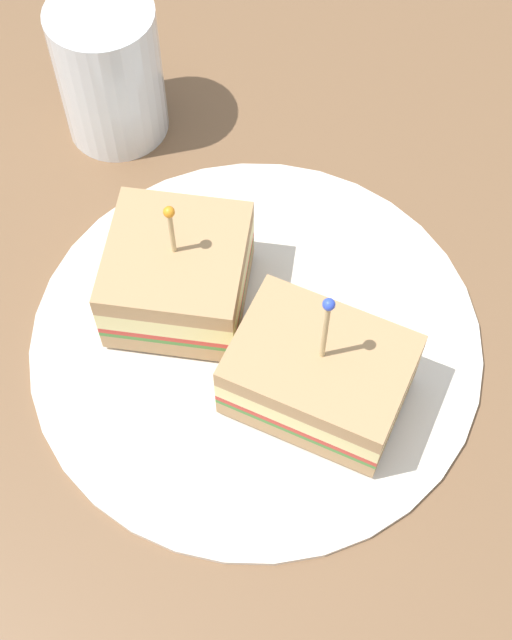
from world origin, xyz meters
The scene contains 5 objects.
ground_plane centered at (0.00, 0.00, -1.00)cm, with size 110.36×110.36×2.00cm, color brown.
plate centered at (0.00, 0.00, 0.40)cm, with size 29.41×29.41×0.80cm, color silver.
sandwich_half_front centered at (1.53, -5.41, 3.39)cm, with size 12.28×12.72×11.12cm.
sandwich_half_back centered at (-3.17, 4.82, 3.57)cm, with size 12.02×12.06×9.73cm.
drink_glass centered at (-0.85, 21.51, 4.86)cm, with size 7.54×7.54×10.68cm.
Camera 1 is at (-12.67, -25.29, 51.59)cm, focal length 50.45 mm.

